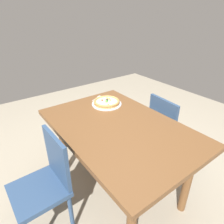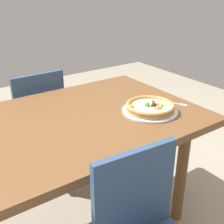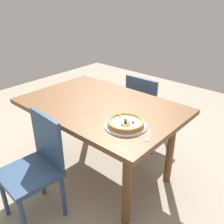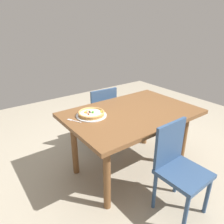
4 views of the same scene
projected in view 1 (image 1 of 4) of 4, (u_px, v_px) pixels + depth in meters
name	position (u px, v px, depth m)	size (l,w,h in m)	color
ground_plane	(117.00, 186.00, 2.09)	(6.00, 6.00, 0.00)	#9E937F
dining_table	(118.00, 134.00, 1.78)	(1.45, 0.96, 0.77)	brown
chair_near	(46.00, 182.00, 1.53)	(0.41, 0.41, 0.87)	navy
chair_far	(168.00, 129.00, 2.21)	(0.43, 0.43, 0.87)	navy
plate	(107.00, 104.00, 2.12)	(0.32, 0.32, 0.01)	silver
pizza	(107.00, 102.00, 2.11)	(0.28, 0.28, 0.05)	#B78447
fork	(97.00, 98.00, 2.27)	(0.09, 0.15, 0.00)	silver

